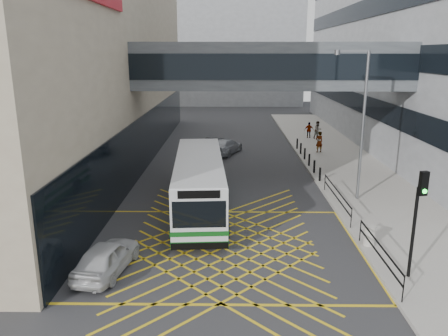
{
  "coord_description": "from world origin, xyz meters",
  "views": [
    {
      "loc": [
        0.27,
        -17.72,
        8.35
      ],
      "look_at": [
        0.0,
        4.0,
        2.6
      ],
      "focal_mm": 35.0,
      "sensor_mm": 36.0,
      "label": 1
    }
  ],
  "objects_px": {
    "car_silver": "(225,146)",
    "pedestrian_a": "(319,142)",
    "bus": "(199,183)",
    "litter_bin": "(369,235)",
    "car_dark": "(215,145)",
    "traffic_light": "(418,210)",
    "pedestrian_b": "(318,130)",
    "street_lamp": "(360,117)",
    "pedestrian_c": "(309,130)",
    "car_white": "(107,257)"
  },
  "relations": [
    {
      "from": "car_dark",
      "to": "pedestrian_c",
      "type": "distance_m",
      "value": 10.92
    },
    {
      "from": "bus",
      "to": "pedestrian_c",
      "type": "height_order",
      "value": "bus"
    },
    {
      "from": "car_silver",
      "to": "pedestrian_b",
      "type": "height_order",
      "value": "pedestrian_b"
    },
    {
      "from": "car_silver",
      "to": "pedestrian_c",
      "type": "relative_size",
      "value": 2.91
    },
    {
      "from": "car_dark",
      "to": "pedestrian_a",
      "type": "distance_m",
      "value": 8.84
    },
    {
      "from": "car_dark",
      "to": "pedestrian_b",
      "type": "xyz_separation_m",
      "value": [
        9.89,
        5.64,
        0.35
      ]
    },
    {
      "from": "traffic_light",
      "to": "street_lamp",
      "type": "distance_m",
      "value": 9.54
    },
    {
      "from": "traffic_light",
      "to": "pedestrian_a",
      "type": "bearing_deg",
      "value": 74.27
    },
    {
      "from": "traffic_light",
      "to": "pedestrian_c",
      "type": "distance_m",
      "value": 27.94
    },
    {
      "from": "bus",
      "to": "car_dark",
      "type": "bearing_deg",
      "value": 84.61
    },
    {
      "from": "bus",
      "to": "litter_bin",
      "type": "distance_m",
      "value": 9.04
    },
    {
      "from": "litter_bin",
      "to": "pedestrian_b",
      "type": "bearing_deg",
      "value": 84.15
    },
    {
      "from": "traffic_light",
      "to": "pedestrian_c",
      "type": "relative_size",
      "value": 2.68
    },
    {
      "from": "car_dark",
      "to": "pedestrian_a",
      "type": "relative_size",
      "value": 2.41
    },
    {
      "from": "pedestrian_a",
      "to": "pedestrian_b",
      "type": "relative_size",
      "value": 1.04
    },
    {
      "from": "car_dark",
      "to": "pedestrian_b",
      "type": "relative_size",
      "value": 2.5
    },
    {
      "from": "street_lamp",
      "to": "litter_bin",
      "type": "bearing_deg",
      "value": -94.92
    },
    {
      "from": "car_silver",
      "to": "pedestrian_b",
      "type": "distance_m",
      "value": 10.93
    },
    {
      "from": "car_dark",
      "to": "traffic_light",
      "type": "relative_size",
      "value": 1.02
    },
    {
      "from": "bus",
      "to": "pedestrian_a",
      "type": "distance_m",
      "value": 16.78
    },
    {
      "from": "car_silver",
      "to": "pedestrian_a",
      "type": "xyz_separation_m",
      "value": [
        8.0,
        0.06,
        0.34
      ]
    },
    {
      "from": "pedestrian_a",
      "to": "pedestrian_b",
      "type": "xyz_separation_m",
      "value": [
        1.06,
        6.04,
        -0.03
      ]
    },
    {
      "from": "car_silver",
      "to": "litter_bin",
      "type": "bearing_deg",
      "value": 130.48
    },
    {
      "from": "pedestrian_a",
      "to": "pedestrian_c",
      "type": "distance_m",
      "value": 6.43
    },
    {
      "from": "bus",
      "to": "car_silver",
      "type": "relative_size",
      "value": 2.4
    },
    {
      "from": "pedestrian_c",
      "to": "litter_bin",
      "type": "bearing_deg",
      "value": 96.33
    },
    {
      "from": "car_silver",
      "to": "pedestrian_a",
      "type": "relative_size",
      "value": 2.55
    },
    {
      "from": "traffic_light",
      "to": "litter_bin",
      "type": "distance_m",
      "value": 3.74
    },
    {
      "from": "traffic_light",
      "to": "pedestrian_b",
      "type": "distance_m",
      "value": 27.59
    },
    {
      "from": "bus",
      "to": "pedestrian_c",
      "type": "distance_m",
      "value": 22.54
    },
    {
      "from": "bus",
      "to": "car_white",
      "type": "distance_m",
      "value": 7.59
    },
    {
      "from": "pedestrian_a",
      "to": "pedestrian_b",
      "type": "bearing_deg",
      "value": -120.27
    },
    {
      "from": "car_silver",
      "to": "traffic_light",
      "type": "height_order",
      "value": "traffic_light"
    },
    {
      "from": "bus",
      "to": "pedestrian_b",
      "type": "bearing_deg",
      "value": 59.02
    },
    {
      "from": "street_lamp",
      "to": "pedestrian_c",
      "type": "xyz_separation_m",
      "value": [
        0.63,
        18.54,
        -3.97
      ]
    },
    {
      "from": "car_dark",
      "to": "litter_bin",
      "type": "relative_size",
      "value": 4.82
    },
    {
      "from": "car_silver",
      "to": "litter_bin",
      "type": "xyz_separation_m",
      "value": [
        6.55,
        -18.47,
        -0.1
      ]
    },
    {
      "from": "pedestrian_a",
      "to": "traffic_light",
      "type": "bearing_deg",
      "value": 67.61
    },
    {
      "from": "street_lamp",
      "to": "pedestrian_b",
      "type": "distance_m",
      "value": 18.63
    },
    {
      "from": "traffic_light",
      "to": "bus",
      "type": "bearing_deg",
      "value": 125.03
    },
    {
      "from": "pedestrian_c",
      "to": "bus",
      "type": "bearing_deg",
      "value": 75.37
    },
    {
      "from": "street_lamp",
      "to": "car_dark",
      "type": "bearing_deg",
      "value": 128.91
    },
    {
      "from": "bus",
      "to": "street_lamp",
      "type": "height_order",
      "value": "street_lamp"
    },
    {
      "from": "traffic_light",
      "to": "litter_bin",
      "type": "xyz_separation_m",
      "value": [
        -0.66,
        2.9,
        -2.27
      ]
    },
    {
      "from": "car_white",
      "to": "traffic_light",
      "type": "height_order",
      "value": "traffic_light"
    },
    {
      "from": "street_lamp",
      "to": "litter_bin",
      "type": "relative_size",
      "value": 9.4
    },
    {
      "from": "pedestrian_a",
      "to": "pedestrian_c",
      "type": "xyz_separation_m",
      "value": [
        0.28,
        6.43,
        -0.11
      ]
    },
    {
      "from": "traffic_light",
      "to": "street_lamp",
      "type": "relative_size",
      "value": 0.5
    },
    {
      "from": "street_lamp",
      "to": "car_silver",
      "type": "bearing_deg",
      "value": 127.19
    },
    {
      "from": "car_white",
      "to": "pedestrian_b",
      "type": "distance_m",
      "value": 30.05
    }
  ]
}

